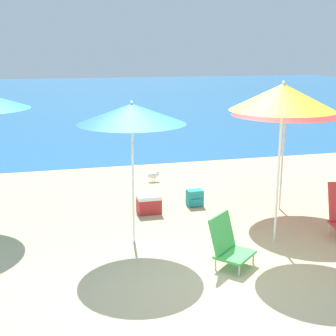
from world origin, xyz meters
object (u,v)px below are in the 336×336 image
(beach_umbrella_blue, at_px, (132,114))
(cooler_box, at_px, (149,204))
(seagull, at_px, (154,175))
(beach_chair_green, at_px, (228,243))
(beach_umbrella_red, at_px, (285,108))
(backpack_teal, at_px, (195,198))
(beach_umbrella_yellow, at_px, (283,97))

(beach_umbrella_blue, xyz_separation_m, cooler_box, (0.50, 1.22, -1.77))
(beach_umbrella_blue, height_order, cooler_box, beach_umbrella_blue)
(cooler_box, bearing_deg, seagull, 74.43)
(beach_chair_green, bearing_deg, beach_umbrella_blue, 93.20)
(beach_umbrella_blue, distance_m, beach_chair_green, 2.23)
(beach_umbrella_red, distance_m, backpack_teal, 2.30)
(beach_umbrella_blue, height_order, backpack_teal, beach_umbrella_blue)
(backpack_teal, distance_m, cooler_box, 0.93)
(backpack_teal, bearing_deg, beach_chair_green, -98.05)
(backpack_teal, distance_m, seagull, 1.85)
(beach_umbrella_yellow, relative_size, beach_umbrella_blue, 1.13)
(beach_chair_green, xyz_separation_m, backpack_teal, (0.35, 2.48, -0.17))
(beach_chair_green, distance_m, seagull, 4.30)
(backpack_teal, bearing_deg, beach_umbrella_red, -22.40)
(beach_umbrella_yellow, relative_size, backpack_teal, 7.99)
(backpack_teal, bearing_deg, beach_umbrella_blue, -135.62)
(cooler_box, bearing_deg, beach_chair_green, -76.44)
(beach_umbrella_blue, bearing_deg, beach_umbrella_red, 15.62)
(backpack_teal, height_order, seagull, backpack_teal)
(beach_chair_green, height_order, cooler_box, beach_chair_green)
(beach_chair_green, distance_m, cooler_box, 2.39)
(beach_umbrella_red, relative_size, seagull, 7.52)
(beach_umbrella_red, height_order, backpack_teal, beach_umbrella_red)
(beach_umbrella_red, bearing_deg, beach_chair_green, -133.19)
(backpack_teal, relative_size, cooler_box, 0.72)
(cooler_box, bearing_deg, beach_umbrella_yellow, -49.01)
(seagull, bearing_deg, cooler_box, -105.57)
(beach_umbrella_blue, bearing_deg, beach_umbrella_yellow, -15.16)
(seagull, bearing_deg, beach_umbrella_red, -53.39)
(beach_umbrella_yellow, height_order, beach_umbrella_blue, beach_umbrella_yellow)
(backpack_teal, height_order, cooler_box, cooler_box)
(beach_umbrella_red, bearing_deg, beach_umbrella_yellow, -120.64)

